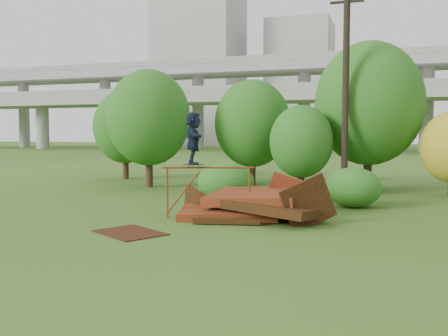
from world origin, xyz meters
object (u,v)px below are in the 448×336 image
(scrap_pile, at_px, (253,205))
(skater, at_px, (193,138))
(utility_pole, at_px, (346,90))
(flat_plate, at_px, (130,233))

(scrap_pile, distance_m, skater, 2.84)
(scrap_pile, relative_size, skater, 3.23)
(utility_pole, bearing_deg, flat_plate, -115.69)
(scrap_pile, height_order, utility_pole, utility_pole)
(flat_plate, height_order, utility_pole, utility_pole)
(skater, xyz_separation_m, utility_pole, (4.08, 7.11, 1.99))
(skater, relative_size, flat_plate, 0.88)
(utility_pole, bearing_deg, skater, -119.86)
(flat_plate, bearing_deg, utility_pole, 64.31)
(flat_plate, distance_m, utility_pole, 11.95)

